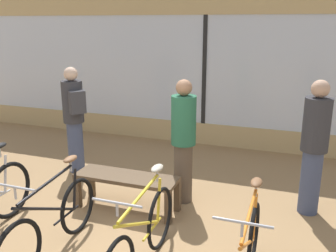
% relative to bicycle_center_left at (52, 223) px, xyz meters
% --- Properties ---
extents(ground_plane, '(24.00, 24.00, 0.00)m').
position_rel_bicycle_center_left_xyz_m(ground_plane, '(0.55, 0.28, -0.38)').
color(ground_plane, '#99754C').
extents(shop_back_wall, '(12.00, 0.08, 3.20)m').
position_rel_bicycle_center_left_xyz_m(shop_back_wall, '(0.55, 4.32, 1.26)').
color(shop_back_wall, tan).
rests_on(shop_back_wall, ground_plane).
extents(bicycle_center_left, '(0.46, 1.70, 1.02)m').
position_rel_bicycle_center_left_xyz_m(bicycle_center_left, '(0.00, 0.00, 0.00)').
color(bicycle_center_left, black).
rests_on(bicycle_center_left, ground_plane).
extents(bicycle_center_right, '(0.46, 1.76, 1.03)m').
position_rel_bicycle_center_left_xyz_m(bicycle_center_right, '(1.04, 0.03, 0.02)').
color(bicycle_center_right, black).
rests_on(bicycle_center_right, ground_plane).
extents(display_bench, '(1.40, 0.44, 0.49)m').
position_rel_bicycle_center_left_xyz_m(display_bench, '(0.30, 1.22, 0.02)').
color(display_bench, brown).
rests_on(display_bench, ground_plane).
extents(customer_near_rack, '(0.37, 0.37, 1.74)m').
position_rel_bicycle_center_left_xyz_m(customer_near_rack, '(0.94, 1.71, 0.54)').
color(customer_near_rack, brown).
rests_on(customer_near_rack, ground_plane).
extents(customer_by_window, '(0.47, 0.47, 1.79)m').
position_rel_bicycle_center_left_xyz_m(customer_by_window, '(2.62, 1.95, 0.57)').
color(customer_by_window, '#424C6B').
rests_on(customer_by_window, ground_plane).
extents(customer_mid_floor, '(0.56, 0.53, 1.77)m').
position_rel_bicycle_center_left_xyz_m(customer_mid_floor, '(-1.09, 2.14, 0.58)').
color(customer_mid_floor, '#424C6B').
rests_on(customer_mid_floor, ground_plane).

